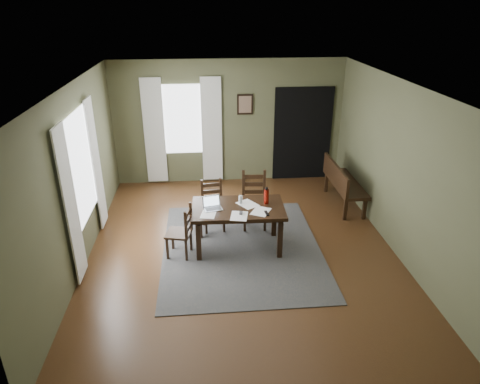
{
  "coord_description": "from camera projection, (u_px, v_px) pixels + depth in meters",
  "views": [
    {
      "loc": [
        -0.58,
        -6.12,
        3.82
      ],
      "look_at": [
        0.0,
        0.3,
        0.9
      ],
      "focal_mm": 32.0,
      "sensor_mm": 36.0,
      "label": 1
    }
  ],
  "objects": [
    {
      "name": "room_shell",
      "position": [
        242.0,
        146.0,
        6.43
      ],
      "size": [
        5.02,
        6.02,
        2.71
      ],
      "color": "#515336",
      "rests_on": "ground"
    },
    {
      "name": "chair_end",
      "position": [
        181.0,
        232.0,
        6.81
      ],
      "size": [
        0.46,
        0.46,
        0.87
      ],
      "rotation": [
        0.0,
        0.0,
        -1.8
      ],
      "color": "black",
      "rests_on": "rug"
    },
    {
      "name": "tv_remote",
      "position": [
        267.0,
        213.0,
        6.67
      ],
      "size": [
        0.06,
        0.16,
        0.02
      ],
      "primitive_type": "cube",
      "rotation": [
        0.0,
        0.0,
        0.11
      ],
      "color": "black",
      "rests_on": "dining_table"
    },
    {
      "name": "framed_picture",
      "position": [
        245.0,
        104.0,
        9.17
      ],
      "size": [
        0.34,
        0.03,
        0.44
      ],
      "color": "black",
      "rests_on": "ground"
    },
    {
      "name": "doorway_back",
      "position": [
        303.0,
        134.0,
        9.57
      ],
      "size": [
        1.3,
        0.03,
        2.1
      ],
      "color": "black",
      "rests_on": "ground"
    },
    {
      "name": "window_left",
      "position": [
        81.0,
        168.0,
        6.56
      ],
      "size": [
        0.01,
        1.3,
        1.7
      ],
      "color": "white",
      "rests_on": "ground"
    },
    {
      "name": "paper_a",
      "position": [
        208.0,
        214.0,
        6.65
      ],
      "size": [
        0.27,
        0.33,
        0.0
      ],
      "primitive_type": "cube",
      "rotation": [
        0.0,
        0.0,
        -0.19
      ],
      "color": "white",
      "rests_on": "dining_table"
    },
    {
      "name": "chair_back_left",
      "position": [
        213.0,
        206.0,
        7.64
      ],
      "size": [
        0.44,
        0.44,
        0.9
      ],
      "rotation": [
        0.0,
        0.0,
        0.13
      ],
      "color": "black",
      "rests_on": "rug"
    },
    {
      "name": "curtain_back_left",
      "position": [
        154.0,
        132.0,
        9.21
      ],
      "size": [
        0.44,
        0.03,
        2.3
      ],
      "color": "silver",
      "rests_on": "ground"
    },
    {
      "name": "water_bottle",
      "position": [
        266.0,
        196.0,
        6.97
      ],
      "size": [
        0.09,
        0.09,
        0.28
      ],
      "rotation": [
        0.0,
        0.0,
        0.07
      ],
      "color": "maroon",
      "rests_on": "dining_table"
    },
    {
      "name": "drinking_glass",
      "position": [
        241.0,
        200.0,
        6.99
      ],
      "size": [
        0.07,
        0.07,
        0.14
      ],
      "primitive_type": "cylinder",
      "rotation": [
        0.0,
        0.0,
        0.14
      ],
      "color": "silver",
      "rests_on": "dining_table"
    },
    {
      "name": "rug",
      "position": [
        242.0,
        248.0,
        7.17
      ],
      "size": [
        2.6,
        3.2,
        0.01
      ],
      "color": "#3E3E3E",
      "rests_on": "ground"
    },
    {
      "name": "window_back",
      "position": [
        183.0,
        119.0,
        9.19
      ],
      "size": [
        1.0,
        0.01,
        1.5
      ],
      "color": "white",
      "rests_on": "ground"
    },
    {
      "name": "paper_b",
      "position": [
        261.0,
        211.0,
        6.75
      ],
      "size": [
        0.38,
        0.41,
        0.0
      ],
      "primitive_type": "cube",
      "rotation": [
        0.0,
        0.0,
        -0.48
      ],
      "color": "white",
      "rests_on": "dining_table"
    },
    {
      "name": "paper_e",
      "position": [
        239.0,
        216.0,
        6.6
      ],
      "size": [
        0.31,
        0.37,
        0.0
      ],
      "primitive_type": "cube",
      "rotation": [
        0.0,
        0.0,
        -0.18
      ],
      "color": "white",
      "rests_on": "dining_table"
    },
    {
      "name": "laptop",
      "position": [
        212.0,
        205.0,
        6.83
      ],
      "size": [
        0.33,
        0.28,
        0.2
      ],
      "rotation": [
        0.0,
        0.0,
        0.22
      ],
      "color": "#B7B7BC",
      "rests_on": "dining_table"
    },
    {
      "name": "chair_back_right",
      "position": [
        254.0,
        200.0,
        7.71
      ],
      "size": [
        0.47,
        0.47,
        1.02
      ],
      "rotation": [
        0.0,
        0.0,
        -0.05
      ],
      "color": "black",
      "rests_on": "rug"
    },
    {
      "name": "paper_c",
      "position": [
        248.0,
        204.0,
        6.98
      ],
      "size": [
        0.39,
        0.42,
        0.0
      ],
      "primitive_type": "cube",
      "rotation": [
        0.0,
        0.0,
        0.58
      ],
      "color": "white",
      "rests_on": "dining_table"
    },
    {
      "name": "dining_table",
      "position": [
        238.0,
        212.0,
        6.93
      ],
      "size": [
        1.51,
        0.93,
        0.74
      ],
      "rotation": [
        0.0,
        0.0,
        -0.03
      ],
      "color": "black",
      "rests_on": "rug"
    },
    {
      "name": "bench",
      "position": [
        342.0,
        181.0,
        8.49
      ],
      "size": [
        0.49,
        1.52,
        0.86
      ],
      "rotation": [
        0.0,
        0.0,
        1.57
      ],
      "color": "black",
      "rests_on": "ground"
    },
    {
      "name": "curtain_back_right",
      "position": [
        212.0,
        130.0,
        9.32
      ],
      "size": [
        0.44,
        0.03,
        2.3
      ],
      "color": "silver",
      "rests_on": "ground"
    },
    {
      "name": "ground",
      "position": [
        242.0,
        248.0,
        7.18
      ],
      "size": [
        5.0,
        6.0,
        0.01
      ],
      "color": "#492C16"
    },
    {
      "name": "curtain_left_near",
      "position": [
        71.0,
        206.0,
        5.92
      ],
      "size": [
        0.03,
        0.48,
        2.3
      ],
      "color": "silver",
      "rests_on": "ground"
    },
    {
      "name": "curtain_left_far",
      "position": [
        96.0,
        164.0,
        7.41
      ],
      "size": [
        0.03,
        0.48,
        2.3
      ],
      "color": "silver",
      "rests_on": "ground"
    },
    {
      "name": "computer_mouse",
      "position": [
        241.0,
        213.0,
        6.67
      ],
      "size": [
        0.06,
        0.09,
        0.03
      ],
      "primitive_type": "cube",
      "rotation": [
        0.0,
        0.0,
        -0.13
      ],
      "color": "#3F3F42",
      "rests_on": "dining_table"
    }
  ]
}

